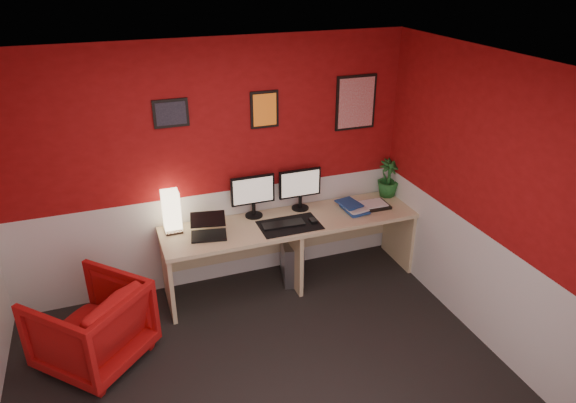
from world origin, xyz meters
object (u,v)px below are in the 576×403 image
(monitor_left, at_px, (253,190))
(zen_tray, at_px, (372,206))
(laptop, at_px, (208,226))
(armchair, at_px, (91,325))
(shoji_lamp, at_px, (172,213))
(pc_tower, at_px, (292,259))
(monitor_right, at_px, (300,183))
(desk, at_px, (291,252))
(potted_plant, at_px, (388,178))

(monitor_left, height_order, zen_tray, monitor_left)
(monitor_left, distance_m, zen_tray, 1.28)
(laptop, height_order, armchair, laptop)
(zen_tray, bearing_deg, laptop, -178.69)
(shoji_lamp, bearing_deg, pc_tower, -5.24)
(monitor_right, bearing_deg, laptop, -165.68)
(monitor_right, xyz_separation_m, pc_tower, (-0.15, -0.15, -0.80))
(pc_tower, bearing_deg, monitor_right, 58.16)
(desk, distance_m, pc_tower, 0.16)
(desk, relative_size, potted_plant, 6.30)
(monitor_right, relative_size, potted_plant, 1.40)
(shoji_lamp, height_order, monitor_left, monitor_left)
(laptop, bearing_deg, zen_tray, 11.91)
(monitor_right, relative_size, pc_tower, 1.29)
(laptop, bearing_deg, monitor_left, 37.39)
(laptop, xyz_separation_m, monitor_left, (0.52, 0.26, 0.18))
(shoji_lamp, relative_size, zen_tray, 1.14)
(potted_plant, bearing_deg, armchair, -167.00)
(zen_tray, xyz_separation_m, potted_plant, (0.30, 0.20, 0.19))
(laptop, height_order, monitor_right, monitor_right)
(monitor_right, bearing_deg, potted_plant, -1.33)
(armchair, bearing_deg, potted_plant, 148.87)
(desk, relative_size, zen_tray, 7.43)
(monitor_left, height_order, potted_plant, monitor_left)
(desk, height_order, monitor_left, monitor_left)
(desk, relative_size, monitor_left, 4.48)
(laptop, relative_size, monitor_right, 0.57)
(desk, distance_m, monitor_left, 0.77)
(laptop, xyz_separation_m, potted_plant, (2.05, 0.24, 0.10))
(shoji_lamp, height_order, potted_plant, potted_plant)
(laptop, distance_m, pc_tower, 1.08)
(shoji_lamp, distance_m, monitor_left, 0.83)
(pc_tower, bearing_deg, zen_tray, 8.13)
(desk, height_order, shoji_lamp, shoji_lamp)
(laptop, bearing_deg, shoji_lamp, 153.93)
(shoji_lamp, xyz_separation_m, monitor_right, (1.33, 0.04, 0.09))
(potted_plant, height_order, armchair, potted_plant)
(zen_tray, distance_m, pc_tower, 1.02)
(armchair, bearing_deg, desk, 150.96)
(monitor_left, distance_m, pc_tower, 0.88)
(shoji_lamp, height_order, laptop, shoji_lamp)
(potted_plant, bearing_deg, zen_tray, -146.08)
(desk, relative_size, armchair, 3.27)
(laptop, bearing_deg, armchair, -145.68)
(potted_plant, bearing_deg, shoji_lamp, -179.58)
(shoji_lamp, relative_size, pc_tower, 0.89)
(desk, height_order, potted_plant, potted_plant)
(desk, height_order, laptop, laptop)
(monitor_right, xyz_separation_m, armchair, (-2.15, -0.76, -0.66))
(zen_tray, xyz_separation_m, armchair, (-2.88, -0.53, -0.38))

